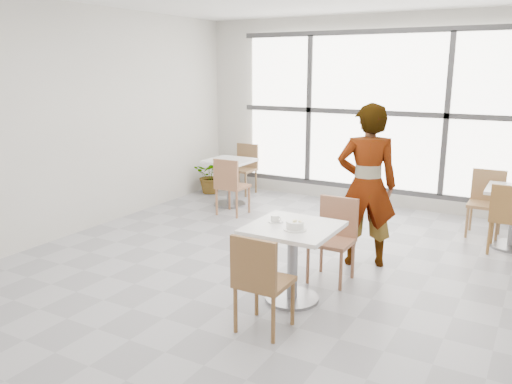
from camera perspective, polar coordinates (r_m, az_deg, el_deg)
The scene contains 16 objects.
floor at distance 5.62m, azimuth 1.54°, elevation -9.32°, with size 7.00×7.00×0.00m, color #9E9EA5.
wall_back at distance 8.45m, azimuth 13.05°, elevation 8.60°, with size 6.00×6.00×0.00m, color silver.
wall_left at distance 7.13m, azimuth -20.30°, elevation 7.24°, with size 7.00×7.00×0.00m, color silver.
window at distance 8.39m, azimuth 12.92°, elevation 8.58°, with size 4.60×0.07×2.52m.
main_table at distance 4.91m, azimuth 4.08°, elevation -6.29°, with size 0.80×0.80×0.75m.
chair_near at distance 4.31m, azimuth 0.42°, elevation -9.44°, with size 0.42×0.42×0.87m.
chair_far at distance 5.47m, azimuth 8.69°, elevation -4.53°, with size 0.42×0.42×0.87m.
oatmeal_bowl at distance 4.70m, azimuth 4.34°, elevation -3.70°, with size 0.21×0.21×0.09m.
coffee_cup at distance 4.93m, azimuth 2.13°, elevation -3.01°, with size 0.16×0.13×0.07m.
person at distance 5.82m, azimuth 12.16°, elevation 0.65°, with size 0.67×0.44×1.83m, color black.
bg_table_left at distance 8.33m, azimuth -2.95°, elevation 1.81°, with size 0.70×0.70×0.75m.
bg_chair_left_near at distance 7.74m, azimuth -2.91°, elevation 1.00°, with size 0.42×0.42×0.87m.
bg_chair_left_far at distance 9.15m, azimuth -1.29°, elevation 2.99°, with size 0.42×0.42×0.87m.
bg_chair_right_near at distance 6.77m, azimuth 26.21°, elevation -2.26°, with size 0.42×0.42×0.87m.
bg_chair_right_far at distance 7.48m, azimuth 24.15°, elevation -0.64°, with size 0.42×0.42×0.87m.
plant_left at distance 9.19m, azimuth -4.95°, elevation 1.85°, with size 0.58×0.50×0.64m, color #5F8A4C.
Camera 1 is at (2.44, -4.56, 2.19)m, focal length 36.12 mm.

